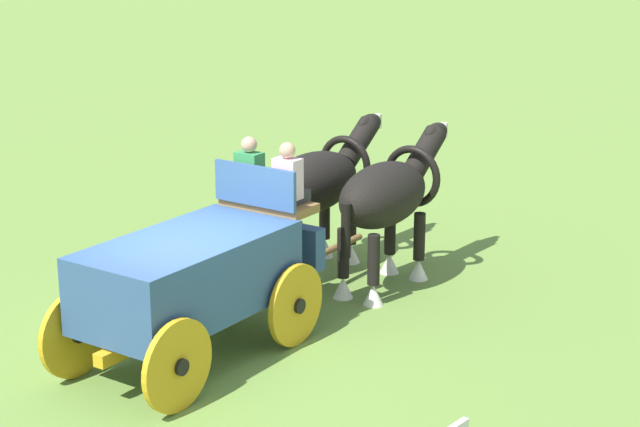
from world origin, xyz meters
TOP-DOWN VIEW (x-y plane):
  - ground_plane at (0.00, 0.00)m, footprint 220.00×220.00m
  - show_wagon at (0.18, -0.02)m, footprint 5.83×2.21m
  - draft_horse_near at (3.84, 0.11)m, footprint 3.19×1.24m
  - draft_horse_off at (3.65, -1.17)m, footprint 2.97×1.22m

SIDE VIEW (x-z plane):
  - ground_plane at x=0.00m, z-range 0.00..0.00m
  - show_wagon at x=0.18m, z-range -0.17..2.41m
  - draft_horse_near at x=3.84m, z-range 0.27..2.54m
  - draft_horse_off at x=3.65m, z-range 0.27..2.56m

